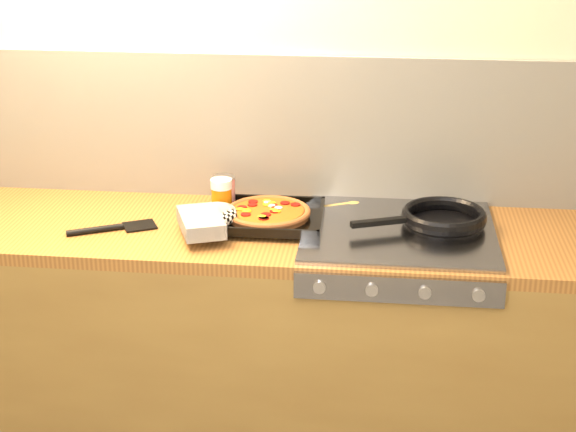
# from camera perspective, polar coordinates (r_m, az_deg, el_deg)

# --- Properties ---
(room_shell) EXTENTS (3.20, 3.20, 3.20)m
(room_shell) POSITION_cam_1_polar(r_m,az_deg,el_deg) (3.02, -1.22, 5.72)
(room_shell) COLOR white
(room_shell) RESTS_ON ground
(counter_run) EXTENTS (3.20, 0.62, 0.90)m
(counter_run) POSITION_cam_1_polar(r_m,az_deg,el_deg) (3.03, -1.85, -8.65)
(counter_run) COLOR olive
(counter_run) RESTS_ON ground
(stovetop) EXTENTS (0.60, 0.56, 0.02)m
(stovetop) POSITION_cam_1_polar(r_m,az_deg,el_deg) (2.80, 7.18, -1.01)
(stovetop) COLOR gray
(stovetop) RESTS_ON counter_run
(pizza_on_tray) EXTENTS (0.47, 0.41, 0.06)m
(pizza_on_tray) POSITION_cam_1_polar(r_m,az_deg,el_deg) (2.82, -2.49, 0.05)
(pizza_on_tray) COLOR black
(pizza_on_tray) RESTS_ON stovetop
(frying_pan) EXTENTS (0.47, 0.35, 0.04)m
(frying_pan) POSITION_cam_1_polar(r_m,az_deg,el_deg) (2.83, 9.92, -0.16)
(frying_pan) COLOR black
(frying_pan) RESTS_ON stovetop
(tomato_can) EXTENTS (0.08, 0.08, 0.11)m
(tomato_can) POSITION_cam_1_polar(r_m,az_deg,el_deg) (2.98, -4.17, 1.54)
(tomato_can) COLOR #A80D1D
(tomato_can) RESTS_ON counter_run
(juice_glass) EXTENTS (0.08, 0.08, 0.12)m
(juice_glass) POSITION_cam_1_polar(r_m,az_deg,el_deg) (2.93, -4.31, 1.30)
(juice_glass) COLOR #C3630B
(juice_glass) RESTS_ON counter_run
(wooden_spoon) EXTENTS (0.28, 0.16, 0.02)m
(wooden_spoon) POSITION_cam_1_polar(r_m,az_deg,el_deg) (2.97, 2.60, 0.58)
(wooden_spoon) COLOR #AA8D48
(wooden_spoon) RESTS_ON counter_run
(black_spatula) EXTENTS (0.27, 0.18, 0.02)m
(black_spatula) POSITION_cam_1_polar(r_m,az_deg,el_deg) (2.85, -11.20, -0.77)
(black_spatula) COLOR black
(black_spatula) RESTS_ON counter_run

